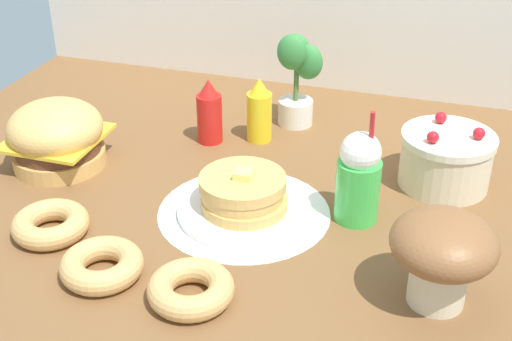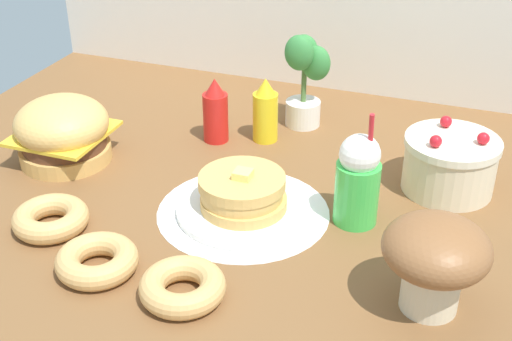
{
  "view_description": "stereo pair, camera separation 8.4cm",
  "coord_description": "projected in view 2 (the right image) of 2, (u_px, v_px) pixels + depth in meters",
  "views": [
    {
      "loc": [
        0.59,
        -1.6,
        1.09
      ],
      "look_at": [
        0.08,
        0.03,
        0.11
      ],
      "focal_mm": 48.57,
      "sensor_mm": 36.0,
      "label": 1
    },
    {
      "loc": [
        0.67,
        -1.57,
        1.09
      ],
      "look_at": [
        0.08,
        0.03,
        0.11
      ],
      "focal_mm": 48.57,
      "sensor_mm": 36.0,
      "label": 2
    }
  ],
  "objects": [
    {
      "name": "mustard_bottle",
      "position": [
        265.0,
        112.0,
        2.33
      ],
      "size": [
        0.09,
        0.09,
        0.23
      ],
      "color": "yellow",
      "rests_on": "ground_plane"
    },
    {
      "name": "potted_plant",
      "position": [
        305.0,
        77.0,
        2.4
      ],
      "size": [
        0.16,
        0.14,
        0.34
      ],
      "color": "white",
      "rests_on": "ground_plane"
    },
    {
      "name": "donut_vanilla",
      "position": [
        182.0,
        286.0,
        1.65
      ],
      "size": [
        0.21,
        0.21,
        0.06
      ],
      "color": "tan",
      "rests_on": "ground_plane"
    },
    {
      "name": "cream_soda_cup",
      "position": [
        358.0,
        180.0,
        1.89
      ],
      "size": [
        0.12,
        0.12,
        0.34
      ],
      "color": "green",
      "rests_on": "ground_plane"
    },
    {
      "name": "burger",
      "position": [
        63.0,
        131.0,
        2.21
      ],
      "size": [
        0.3,
        0.3,
        0.22
      ],
      "color": "#DBA859",
      "rests_on": "ground_plane"
    },
    {
      "name": "mushroom_stool",
      "position": [
        435.0,
        256.0,
        1.56
      ],
      "size": [
        0.25,
        0.25,
        0.24
      ],
      "color": "beige",
      "rests_on": "ground_plane"
    },
    {
      "name": "ketchup_bottle",
      "position": [
        215.0,
        112.0,
        2.33
      ],
      "size": [
        0.09,
        0.09,
        0.23
      ],
      "color": "red",
      "rests_on": "ground_plane"
    },
    {
      "name": "layer_cake",
      "position": [
        450.0,
        164.0,
        2.06
      ],
      "size": [
        0.28,
        0.28,
        0.21
      ],
      "color": "beige",
      "rests_on": "ground_plane"
    },
    {
      "name": "donut_chocolate",
      "position": [
        97.0,
        260.0,
        1.74
      ],
      "size": [
        0.21,
        0.21,
        0.06
      ],
      "color": "tan",
      "rests_on": "ground_plane"
    },
    {
      "name": "donut_pink_glaze",
      "position": [
        51.0,
        218.0,
        1.9
      ],
      "size": [
        0.21,
        0.21,
        0.06
      ],
      "color": "tan",
      "rests_on": "ground_plane"
    },
    {
      "name": "doily_mat",
      "position": [
        243.0,
        212.0,
        1.99
      ],
      "size": [
        0.5,
        0.5,
        0.0
      ],
      "primitive_type": "cylinder",
      "color": "white",
      "rests_on": "ground_plane"
    },
    {
      "name": "pancake_stack",
      "position": [
        243.0,
        197.0,
        1.96
      ],
      "size": [
        0.38,
        0.38,
        0.13
      ],
      "color": "white",
      "rests_on": "doily_mat"
    },
    {
      "name": "ground_plane",
      "position": [
        227.0,
        207.0,
        2.03
      ],
      "size": [
        2.29,
        1.93,
        0.02
      ],
      "primitive_type": "cube",
      "color": "brown"
    }
  ]
}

